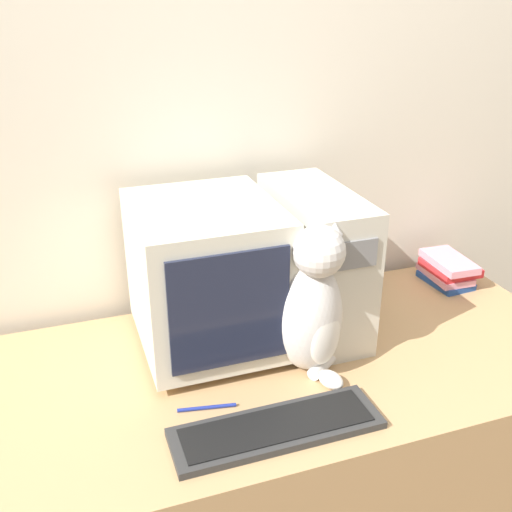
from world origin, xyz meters
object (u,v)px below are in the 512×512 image
at_px(computer_tower, 314,261).
at_px(book_stack, 448,270).
at_px(keyboard, 277,428).
at_px(crt_monitor, 207,275).
at_px(cat, 312,307).
at_px(pen, 207,408).

bearing_deg(computer_tower, book_stack, 9.75).
xyz_separation_m(keyboard, book_stack, (0.81, 0.50, 0.04)).
bearing_deg(computer_tower, crt_monitor, -179.94).
height_order(cat, pen, cat).
height_order(computer_tower, pen, computer_tower).
bearing_deg(crt_monitor, pen, -106.48).
bearing_deg(cat, computer_tower, 50.79).
distance_m(book_stack, pen, 1.01).
distance_m(crt_monitor, computer_tower, 0.31).
bearing_deg(book_stack, keyboard, -148.28).
bearing_deg(pen, book_stack, 21.61).
relative_size(computer_tower, keyboard, 0.90).
bearing_deg(book_stack, computer_tower, -170.25).
height_order(computer_tower, book_stack, computer_tower).
height_order(crt_monitor, cat, cat).
distance_m(crt_monitor, pen, 0.36).
distance_m(computer_tower, cat, 0.23).
relative_size(book_stack, pen, 1.45).
height_order(cat, book_stack, cat).
distance_m(crt_monitor, keyboard, 0.46).
bearing_deg(book_stack, pen, -158.39).
xyz_separation_m(computer_tower, book_stack, (0.54, 0.09, -0.16)).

